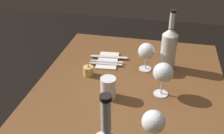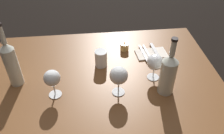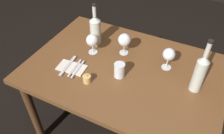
% 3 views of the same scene
% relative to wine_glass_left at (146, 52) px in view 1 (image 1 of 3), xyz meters
% --- Properties ---
extents(dining_table, '(1.30, 0.90, 0.74)m').
position_rel_wine_glass_left_xyz_m(dining_table, '(-0.28, 0.05, -0.19)').
color(dining_table, brown).
rests_on(dining_table, ground).
extents(wine_glass_left, '(0.09, 0.09, 0.15)m').
position_rel_wine_glass_left_xyz_m(wine_glass_left, '(0.00, 0.00, 0.00)').
color(wine_glass_left, white).
rests_on(wine_glass_left, dining_table).
extents(wine_glass_right, '(0.09, 0.09, 0.16)m').
position_rel_wine_glass_left_xyz_m(wine_glass_right, '(-0.21, -0.09, 0.01)').
color(wine_glass_right, white).
rests_on(wine_glass_right, dining_table).
extents(wine_glass_centre, '(0.08, 0.08, 0.16)m').
position_rel_wine_glass_left_xyz_m(wine_glass_centre, '(-0.53, -0.08, 0.01)').
color(wine_glass_centre, white).
rests_on(wine_glass_centre, dining_table).
extents(wine_bottle_second, '(0.08, 0.08, 0.32)m').
position_rel_wine_glass_left_xyz_m(wine_bottle_second, '(0.04, -0.11, 0.02)').
color(wine_bottle_second, silver).
rests_on(wine_bottle_second, dining_table).
extents(water_tumbler, '(0.07, 0.07, 0.10)m').
position_rel_wine_glass_left_xyz_m(water_tumbler, '(-0.28, 0.14, -0.06)').
color(water_tumbler, white).
rests_on(water_tumbler, dining_table).
extents(votive_candle, '(0.05, 0.05, 0.07)m').
position_rel_wine_glass_left_xyz_m(votive_candle, '(-0.12, 0.28, -0.08)').
color(votive_candle, '#DBB266').
rests_on(votive_candle, dining_table).
extents(folded_napkin, '(0.20, 0.13, 0.01)m').
position_rel_wine_glass_left_xyz_m(folded_napkin, '(0.04, 0.21, -0.10)').
color(folded_napkin, silver).
rests_on(folded_napkin, dining_table).
extents(fork_inner, '(0.03, 0.18, 0.00)m').
position_rel_wine_glass_left_xyz_m(fork_inner, '(0.02, 0.21, -0.09)').
color(fork_inner, silver).
rests_on(fork_inner, folded_napkin).
extents(fork_outer, '(0.03, 0.18, 0.00)m').
position_rel_wine_glass_left_xyz_m(fork_outer, '(-0.01, 0.21, -0.09)').
color(fork_outer, silver).
rests_on(fork_outer, folded_napkin).
extents(table_knife, '(0.04, 0.21, 0.00)m').
position_rel_wine_glass_left_xyz_m(table_knife, '(0.07, 0.21, -0.09)').
color(table_knife, silver).
rests_on(table_knife, folded_napkin).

